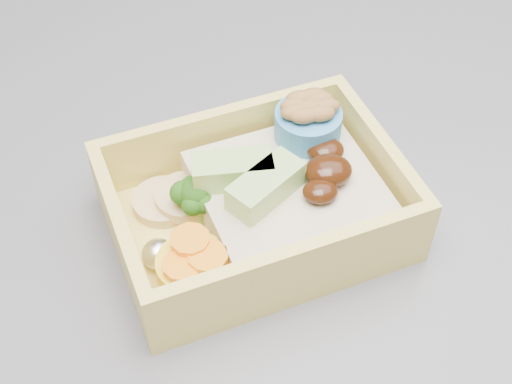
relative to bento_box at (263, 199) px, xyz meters
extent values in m
cube|color=#323236|center=(0.14, 0.00, -0.04)|extent=(1.24, 0.84, 0.04)
cube|color=#E4CD5E|center=(-0.01, 0.00, -0.02)|extent=(0.22, 0.18, 0.01)
cube|color=#E4CD5E|center=(-0.02, 0.06, 0.01)|extent=(0.19, 0.05, 0.05)
cube|color=#E4CD5E|center=(0.01, -0.07, 0.01)|extent=(0.19, 0.05, 0.05)
cube|color=#E4CD5E|center=(0.08, 0.02, 0.01)|extent=(0.03, 0.12, 0.05)
cube|color=#E4CD5E|center=(-0.09, -0.02, 0.01)|extent=(0.03, 0.12, 0.05)
cube|color=tan|center=(0.02, 0.00, 0.00)|extent=(0.14, 0.13, 0.03)
ellipsoid|color=black|center=(0.04, 0.00, 0.02)|extent=(0.04, 0.03, 0.02)
ellipsoid|color=black|center=(0.05, 0.02, 0.02)|extent=(0.03, 0.03, 0.01)
ellipsoid|color=black|center=(0.03, -0.02, 0.02)|extent=(0.03, 0.02, 0.01)
cube|color=#A0D16D|center=(0.00, -0.01, 0.02)|extent=(0.06, 0.05, 0.02)
cube|color=#A0D16D|center=(-0.02, 0.01, 0.02)|extent=(0.05, 0.03, 0.02)
cylinder|color=#86B762|center=(-0.04, 0.00, -0.01)|extent=(0.01, 0.01, 0.02)
sphere|color=#245714|center=(-0.04, 0.00, 0.01)|extent=(0.02, 0.02, 0.02)
sphere|color=#245714|center=(-0.04, 0.01, 0.01)|extent=(0.02, 0.02, 0.02)
sphere|color=#245714|center=(-0.05, 0.01, 0.01)|extent=(0.02, 0.02, 0.02)
sphere|color=#245714|center=(-0.04, 0.00, 0.01)|extent=(0.01, 0.01, 0.01)
sphere|color=#245714|center=(-0.05, 0.00, 0.01)|extent=(0.01, 0.01, 0.01)
sphere|color=#245714|center=(-0.05, 0.01, 0.01)|extent=(0.01, 0.01, 0.01)
cylinder|color=yellow|center=(-0.05, -0.05, -0.01)|extent=(0.05, 0.05, 0.02)
cylinder|color=orange|center=(-0.05, -0.04, 0.01)|extent=(0.03, 0.03, 0.00)
cylinder|color=orange|center=(-0.06, -0.05, 0.01)|extent=(0.03, 0.03, 0.00)
cylinder|color=orange|center=(-0.04, -0.05, 0.01)|extent=(0.03, 0.03, 0.00)
cylinder|color=orange|center=(-0.05, -0.04, 0.01)|extent=(0.03, 0.03, 0.00)
cylinder|color=tan|center=(-0.07, 0.02, -0.01)|extent=(0.04, 0.04, 0.01)
cylinder|color=tan|center=(-0.05, 0.02, -0.01)|extent=(0.04, 0.04, 0.01)
ellipsoid|color=silver|center=(-0.04, 0.04, -0.01)|extent=(0.02, 0.02, 0.02)
ellipsoid|color=silver|center=(-0.07, -0.03, -0.01)|extent=(0.02, 0.02, 0.02)
cylinder|color=#3B8BCA|center=(0.04, 0.04, 0.02)|extent=(0.05, 0.05, 0.02)
ellipsoid|color=brown|center=(0.04, 0.04, 0.04)|extent=(0.02, 0.02, 0.01)
ellipsoid|color=brown|center=(0.05, 0.05, 0.04)|extent=(0.02, 0.02, 0.01)
ellipsoid|color=brown|center=(0.03, 0.05, 0.04)|extent=(0.02, 0.02, 0.01)
ellipsoid|color=brown|center=(0.04, 0.03, 0.04)|extent=(0.02, 0.02, 0.01)
ellipsoid|color=brown|center=(0.03, 0.03, 0.04)|extent=(0.02, 0.02, 0.01)
ellipsoid|color=brown|center=(0.05, 0.04, 0.04)|extent=(0.02, 0.02, 0.01)
ellipsoid|color=brown|center=(0.03, 0.05, 0.04)|extent=(0.02, 0.02, 0.01)
ellipsoid|color=brown|center=(0.04, 0.05, 0.04)|extent=(0.02, 0.02, 0.01)
ellipsoid|color=brown|center=(0.03, 0.04, 0.04)|extent=(0.02, 0.02, 0.01)
camera|label=1|loc=(-0.06, -0.31, 0.36)|focal=50.00mm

